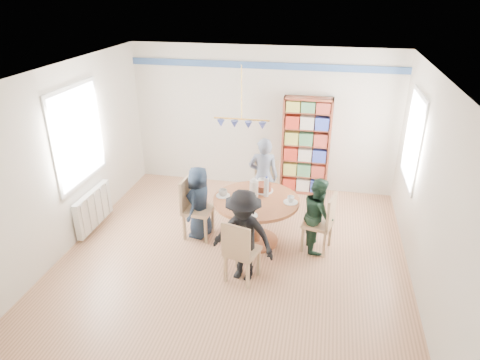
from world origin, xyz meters
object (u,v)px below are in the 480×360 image
(chair_right, at_px, (323,221))
(person_left, at_px, (199,202))
(chair_near, at_px, (240,250))
(dining_table, at_px, (256,210))
(bookshelf, at_px, (306,148))
(radiator, at_px, (94,209))
(person_right, at_px, (318,214))
(person_far, at_px, (263,177))
(person_near, at_px, (243,236))
(chair_left, at_px, (193,205))
(chair_far, at_px, (267,185))

(chair_right, bearing_deg, person_left, 178.67)
(chair_near, bearing_deg, chair_right, 43.09)
(dining_table, bearing_deg, person_left, 178.68)
(bookshelf, bearing_deg, radiator, -147.95)
(person_right, height_order, person_far, person_far)
(person_left, relative_size, bookshelf, 0.63)
(person_near, distance_m, bookshelf, 2.91)
(dining_table, distance_m, chair_left, 1.00)
(person_right, height_order, person_near, person_near)
(person_far, bearing_deg, radiator, 14.28)
(person_right, bearing_deg, dining_table, 80.17)
(chair_near, xyz_separation_m, person_right, (0.97, 1.04, 0.06))
(chair_left, height_order, chair_far, chair_left)
(chair_right, height_order, chair_far, chair_right)
(radiator, xyz_separation_m, person_right, (3.59, 0.15, 0.23))
(dining_table, relative_size, chair_near, 1.40)
(radiator, height_order, chair_left, chair_left)
(chair_right, relative_size, chair_far, 1.00)
(chair_right, bearing_deg, bookshelf, 102.03)
(chair_near, relative_size, person_left, 0.79)
(dining_table, bearing_deg, person_near, -90.93)
(chair_near, distance_m, person_left, 1.34)
(radiator, relative_size, dining_table, 0.77)
(person_near, xyz_separation_m, bookshelf, (0.61, 2.83, 0.25))
(chair_left, bearing_deg, chair_far, 44.66)
(dining_table, distance_m, person_near, 0.92)
(chair_near, height_order, bookshelf, bookshelf)
(person_near, bearing_deg, person_far, 102.03)
(chair_right, xyz_separation_m, person_left, (-1.91, 0.04, 0.08))
(radiator, relative_size, bookshelf, 0.54)
(person_left, bearing_deg, person_right, 98.02)
(chair_far, height_order, person_far, person_far)
(person_right, height_order, bookshelf, bookshelf)
(chair_near, height_order, person_far, person_far)
(chair_left, xyz_separation_m, person_near, (0.98, -0.91, 0.12))
(person_far, bearing_deg, person_right, 129.75)
(dining_table, height_order, person_far, person_far)
(chair_far, bearing_deg, person_far, -129.53)
(person_left, bearing_deg, chair_near, 47.46)
(chair_left, relative_size, person_left, 0.84)
(person_right, relative_size, person_near, 0.87)
(radiator, bearing_deg, chair_far, 22.61)
(person_near, bearing_deg, person_right, 56.28)
(person_far, height_order, person_near, person_far)
(person_left, bearing_deg, radiator, -77.83)
(person_right, bearing_deg, person_left, 78.50)
(person_left, xyz_separation_m, person_right, (1.83, 0.01, -0.01))
(chair_near, distance_m, bookshelf, 3.03)
(person_right, bearing_deg, chair_far, 31.52)
(chair_left, relative_size, bookshelf, 0.53)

